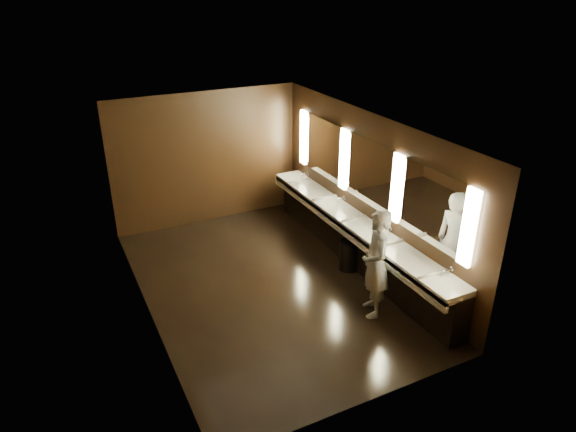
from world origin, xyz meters
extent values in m
plane|color=black|center=(0.00, 0.00, 0.00)|extent=(6.00, 6.00, 0.00)
cube|color=#2D2D2B|center=(0.00, 0.00, 2.80)|extent=(4.00, 6.00, 0.02)
cube|color=black|center=(0.00, 3.00, 1.40)|extent=(4.00, 0.02, 2.80)
cube|color=black|center=(0.00, -3.00, 1.40)|extent=(4.00, 0.02, 2.80)
cube|color=black|center=(-2.00, 0.00, 1.40)|extent=(0.02, 6.00, 2.80)
cube|color=black|center=(2.00, 0.00, 1.40)|extent=(0.02, 6.00, 2.80)
cube|color=black|center=(1.82, 0.00, 0.40)|extent=(0.36, 5.40, 0.81)
cube|color=white|center=(1.73, 0.00, 0.85)|extent=(0.55, 5.40, 0.12)
cube|color=white|center=(1.48, 0.00, 0.77)|extent=(0.06, 5.40, 0.18)
cylinder|color=silver|center=(1.91, -2.20, 0.99)|extent=(0.18, 0.04, 0.04)
cylinder|color=silver|center=(1.91, -0.73, 0.99)|extent=(0.18, 0.04, 0.04)
cylinder|color=silver|center=(1.91, 0.73, 0.99)|extent=(0.18, 0.04, 0.04)
cylinder|color=silver|center=(1.91, 2.20, 0.99)|extent=(0.18, 0.04, 0.04)
cube|color=#FBF2B9|center=(1.97, -2.40, 1.75)|extent=(0.06, 0.22, 1.15)
cube|color=white|center=(1.99, -1.60, 1.75)|extent=(0.03, 1.32, 1.15)
cube|color=#FBF2B9|center=(1.97, -0.80, 1.75)|extent=(0.06, 0.23, 1.15)
cube|color=white|center=(1.99, 0.00, 1.75)|extent=(0.03, 1.32, 1.15)
cube|color=#FBF2B9|center=(1.97, 0.80, 1.75)|extent=(0.06, 0.23, 1.15)
cube|color=white|center=(1.99, 1.60, 1.75)|extent=(0.03, 1.32, 1.15)
cube|color=#FBF2B9|center=(1.97, 2.40, 1.75)|extent=(0.06, 0.22, 1.15)
imported|color=#80A0BF|center=(1.18, -1.44, 0.89)|extent=(0.63, 0.76, 1.77)
cylinder|color=black|center=(1.58, -0.15, 0.29)|extent=(0.48, 0.48, 0.57)
camera|label=1|loc=(-3.04, -6.90, 4.88)|focal=32.00mm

